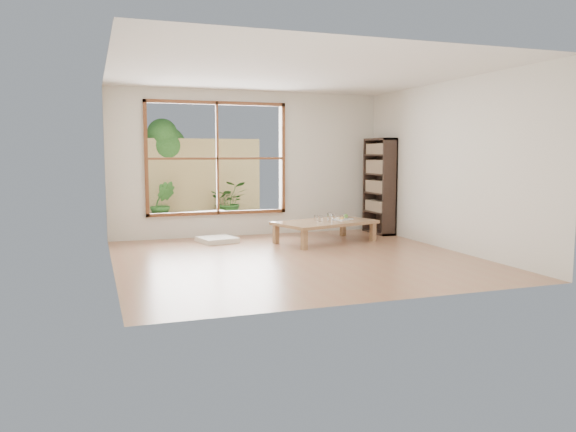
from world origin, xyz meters
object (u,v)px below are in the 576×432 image
bookshelf (379,186)px  food_tray (343,218)px  low_table (325,224)px  garden_bench (199,215)px

bookshelf → food_tray: bearing=-149.2°
low_table → food_tray: 0.38m
low_table → garden_bench: (-1.77, 1.99, -0.00)m
low_table → garden_bench: 2.66m
food_tray → garden_bench: 2.88m
low_table → food_tray: size_ratio=5.05×
low_table → bookshelf: bearing=8.9°
bookshelf → garden_bench: 3.46m
low_table → garden_bench: size_ratio=1.60×
bookshelf → garden_bench: bearing=157.3°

